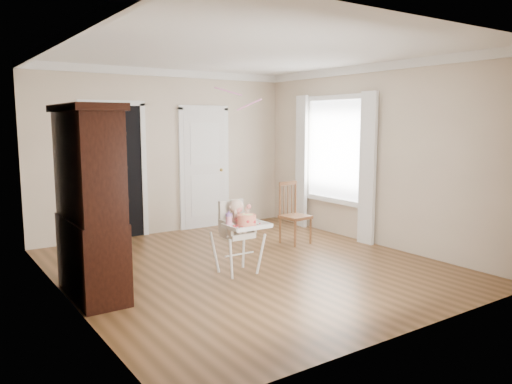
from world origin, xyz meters
TOP-DOWN VIEW (x-y plane):
  - floor at (0.00, 0.00)m, footprint 5.00×5.00m
  - ceiling at (0.00, 0.00)m, footprint 5.00×5.00m
  - wall_back at (0.00, 2.50)m, footprint 4.50×0.00m
  - wall_left at (-2.25, 0.00)m, footprint 0.00×5.00m
  - wall_right at (2.25, 0.00)m, footprint 0.00×5.00m
  - crown_molding at (0.00, 0.00)m, footprint 4.50×5.00m
  - doorway at (-0.90, 2.48)m, footprint 1.06×0.05m
  - closet_door at (0.70, 2.48)m, footprint 0.96×0.09m
  - window_right at (2.18, 0.80)m, footprint 0.13×1.84m
  - high_chair at (-0.28, -0.16)m, footprint 0.53×0.65m
  - baby at (-0.28, -0.14)m, footprint 0.27×0.21m
  - cake at (-0.28, -0.37)m, footprint 0.29×0.29m
  - sippy_cup at (-0.47, -0.28)m, footprint 0.08×0.08m
  - china_cabinet at (-1.99, 0.02)m, footprint 0.54×1.20m
  - dining_chair at (1.26, 0.66)m, footprint 0.42×0.42m
  - streamer at (0.51, 1.34)m, footprint 0.24×0.45m

SIDE VIEW (x-z plane):
  - floor at x=0.00m, z-range 0.00..0.00m
  - dining_chair at x=1.26m, z-range -0.03..0.91m
  - high_chair at x=-0.28m, z-range 0.11..1.02m
  - cake at x=-0.28m, z-range 0.63..0.77m
  - baby at x=-0.28m, z-range 0.49..0.91m
  - sippy_cup at x=-0.47m, z-range 0.62..0.81m
  - china_cabinet at x=-1.99m, z-range 0.00..2.03m
  - closet_door at x=0.70m, z-range -0.04..2.09m
  - doorway at x=-0.90m, z-range 0.00..2.22m
  - window_right at x=2.18m, z-range 0.14..2.44m
  - wall_back at x=0.00m, z-range -0.90..3.60m
  - wall_left at x=-2.25m, z-range -1.15..3.85m
  - wall_right at x=2.25m, z-range -1.15..3.85m
  - streamer at x=0.51m, z-range 2.23..2.38m
  - crown_molding at x=0.00m, z-range 2.58..2.70m
  - ceiling at x=0.00m, z-range 2.70..2.70m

